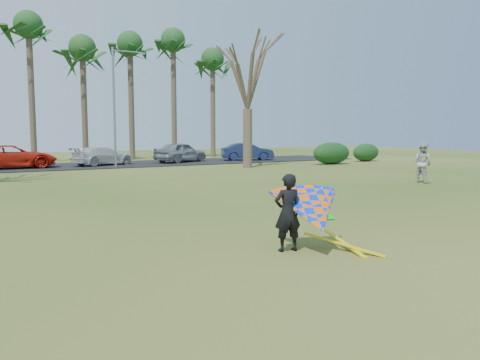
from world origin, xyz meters
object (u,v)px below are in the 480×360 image
bare_tree_right (248,70)px  pedestrian_a (423,163)px  kite_flyer (310,211)px  car_5 (247,152)px  car_2 (12,157)px  streetlight (116,101)px  car_4 (181,152)px  car_3 (103,156)px

bare_tree_right → pedestrian_a: size_ratio=4.83×
pedestrian_a → kite_flyer: pedestrian_a is taller
car_5 → pedestrian_a: (-1.49, -18.76, 0.18)m
car_2 → car_5: size_ratio=1.26×
streetlight → car_4: size_ratio=1.72×
bare_tree_right → car_2: (-14.08, 6.57, -5.75)m
streetlight → car_3: bearing=97.9°
car_5 → pedestrian_a: pedestrian_a is taller
streetlight → car_3: size_ratio=1.76×
kite_flyer → car_5: bearing=61.2°
car_2 → car_5: bearing=-93.5°
kite_flyer → pedestrian_a: bearing=30.0°
streetlight → kite_flyer: bearing=-96.6°
pedestrian_a → bare_tree_right: bearing=9.5°
streetlight → pedestrian_a: size_ratio=4.19×
streetlight → bare_tree_right: bearing=-27.0°
car_2 → car_4: size_ratio=1.18×
streetlight → car_2: streetlight is taller
car_5 → kite_flyer: kite_flyer is taller
bare_tree_right → car_3: size_ratio=2.03×
bare_tree_right → streetlight: (-7.84, 4.00, -2.10)m
bare_tree_right → car_5: bare_tree_right is taller
bare_tree_right → car_4: bearing=106.8°
car_3 → car_4: size_ratio=0.97×
streetlight → car_3: (-0.36, 2.58, -3.75)m
car_4 → streetlight: bearing=91.5°
streetlight → car_2: bearing=157.6°
pedestrian_a → streetlight: bearing=30.6°
car_5 → car_3: bearing=107.3°
car_4 → car_5: size_ratio=1.07×
car_4 → pedestrian_a: (4.39, -19.26, 0.10)m
streetlight → car_2: 7.67m
streetlight → car_2: size_ratio=1.46×
car_5 → bare_tree_right: bearing=167.4°
car_4 → kite_flyer: (-8.57, -26.74, -0.01)m
streetlight → car_4: streetlight is taller
car_3 → pedestrian_a: 21.75m
pedestrian_a → kite_flyer: size_ratio=0.80×
car_4 → car_5: 5.90m
car_5 → car_2: bearing=107.8°
car_3 → car_5: bearing=-111.4°
car_2 → car_4: car_4 is taller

